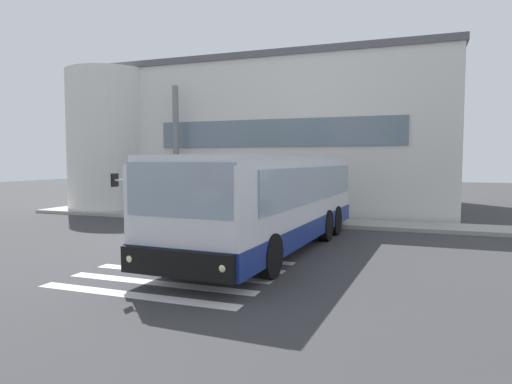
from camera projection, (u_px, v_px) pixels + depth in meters
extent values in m
cube|color=#353538|center=(191.00, 239.00, 14.95)|extent=(80.00, 90.00, 0.02)
cube|color=silver|center=(134.00, 295.00, 8.64)|extent=(4.40, 0.36, 0.01)
cube|color=silver|center=(160.00, 283.00, 9.49)|extent=(4.40, 0.36, 0.01)
cube|color=silver|center=(181.00, 273.00, 10.33)|extent=(4.40, 0.36, 0.01)
cube|color=silver|center=(199.00, 265.00, 11.17)|extent=(4.40, 0.36, 0.01)
cube|color=silver|center=(215.00, 257.00, 12.02)|extent=(4.40, 0.36, 0.01)
cube|color=silver|center=(290.00, 143.00, 25.94)|extent=(17.27, 12.00, 7.15)
cube|color=#56565B|center=(290.00, 78.00, 25.68)|extent=(17.47, 12.20, 0.30)
cylinder|color=silver|center=(111.00, 141.00, 23.57)|extent=(4.40, 4.40, 7.15)
cube|color=black|center=(156.00, 188.00, 22.20)|extent=(1.80, 0.16, 2.40)
cube|color=slate|center=(275.00, 133.00, 19.92)|extent=(11.27, 0.10, 1.20)
cube|color=#9E9B93|center=(244.00, 219.00, 19.44)|extent=(21.27, 2.00, 0.15)
cylinder|color=slate|center=(176.00, 150.00, 21.04)|extent=(0.28, 0.28, 5.88)
cube|color=silver|center=(271.00, 200.00, 13.18)|extent=(3.01, 10.14, 2.15)
cube|color=navy|center=(271.00, 227.00, 13.24)|extent=(3.05, 10.18, 0.55)
cube|color=silver|center=(272.00, 160.00, 13.10)|extent=(2.90, 9.93, 0.20)
cube|color=#8C9EAD|center=(179.00, 190.00, 8.57)|extent=(2.35, 0.23, 1.05)
cube|color=#8C9EAD|center=(317.00, 183.00, 12.93)|extent=(0.45, 8.82, 0.95)
cube|color=#8C9EAD|center=(236.00, 182.00, 13.92)|extent=(0.45, 8.82, 0.95)
cube|color=black|center=(179.00, 171.00, 8.55)|extent=(2.15, 0.20, 0.28)
cube|color=black|center=(176.00, 264.00, 8.55)|extent=(2.46, 0.31, 0.52)
sphere|color=beige|center=(224.00, 268.00, 8.12)|extent=(0.18, 0.18, 0.18)
sphere|color=beige|center=(131.00, 258.00, 8.91)|extent=(0.18, 0.18, 0.18)
cylinder|color=#B7B7BF|center=(122.00, 180.00, 9.32)|extent=(0.40, 0.07, 0.05)
cube|color=black|center=(115.00, 180.00, 9.40)|extent=(0.05, 0.20, 0.28)
cylinder|color=black|center=(269.00, 256.00, 9.84)|extent=(0.35, 1.01, 1.00)
cylinder|color=black|center=(178.00, 248.00, 10.74)|extent=(0.35, 1.01, 1.00)
cylinder|color=black|center=(326.00, 225.00, 14.47)|extent=(0.35, 1.01, 1.00)
cylinder|color=black|center=(258.00, 222.00, 15.37)|extent=(0.35, 1.01, 1.00)
cylinder|color=black|center=(335.00, 220.00, 15.66)|extent=(0.35, 1.01, 1.00)
cylinder|color=black|center=(272.00, 217.00, 16.57)|extent=(0.35, 1.01, 1.00)
cylinder|color=#1E2338|center=(188.00, 205.00, 20.42)|extent=(0.15, 0.15, 0.85)
cylinder|color=#1E2338|center=(184.00, 205.00, 20.38)|extent=(0.15, 0.15, 0.85)
cube|color=#2659A5|center=(186.00, 189.00, 20.35)|extent=(0.44, 0.38, 0.58)
sphere|color=tan|center=(185.00, 180.00, 20.32)|extent=(0.23, 0.23, 0.23)
cylinder|color=#2659A5|center=(191.00, 190.00, 20.40)|extent=(0.09, 0.09, 0.55)
cylinder|color=#2659A5|center=(180.00, 190.00, 20.31)|extent=(0.09, 0.09, 0.55)
cube|color=maroon|center=(185.00, 189.00, 20.52)|extent=(0.35, 0.31, 0.44)
cylinder|color=#4C4233|center=(195.00, 207.00, 19.59)|extent=(0.15, 0.15, 0.85)
cylinder|color=#4C4233|center=(193.00, 206.00, 19.76)|extent=(0.15, 0.15, 0.85)
cube|color=#B23333|center=(194.00, 190.00, 19.62)|extent=(0.43, 0.41, 0.58)
sphere|color=tan|center=(194.00, 180.00, 19.59)|extent=(0.23, 0.23, 0.23)
cylinder|color=#B23333|center=(196.00, 192.00, 19.41)|extent=(0.09, 0.09, 0.55)
cylinder|color=#B23333|center=(192.00, 191.00, 19.84)|extent=(0.09, 0.09, 0.55)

